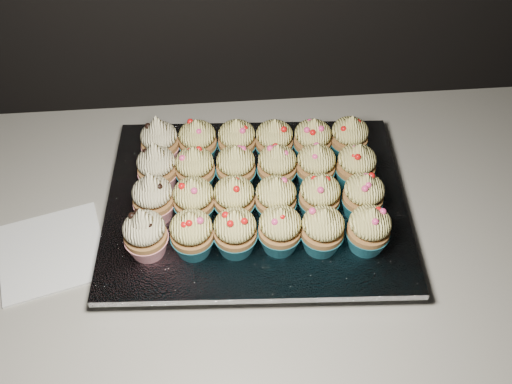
# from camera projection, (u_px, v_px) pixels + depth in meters

# --- Properties ---
(cabinet) EXTENTS (2.40, 0.60, 0.86)m
(cabinet) POSITION_uv_depth(u_px,v_px,m) (255.00, 353.00, 1.26)
(cabinet) COLOR black
(cabinet) RESTS_ON ground
(worktop) EXTENTS (2.44, 0.64, 0.04)m
(worktop) POSITION_uv_depth(u_px,v_px,m) (255.00, 227.00, 0.93)
(worktop) COLOR beige
(worktop) RESTS_ON cabinet
(napkin) EXTENTS (0.19, 0.19, 0.00)m
(napkin) POSITION_uv_depth(u_px,v_px,m) (52.00, 251.00, 0.87)
(napkin) COLOR white
(napkin) RESTS_ON worktop
(baking_tray) EXTENTS (0.45, 0.35, 0.02)m
(baking_tray) POSITION_uv_depth(u_px,v_px,m) (256.00, 208.00, 0.92)
(baking_tray) COLOR black
(baking_tray) RESTS_ON worktop
(foil_lining) EXTENTS (0.49, 0.39, 0.01)m
(foil_lining) POSITION_uv_depth(u_px,v_px,m) (256.00, 201.00, 0.90)
(foil_lining) COLOR silver
(foil_lining) RESTS_ON baking_tray
(cupcake_0) EXTENTS (0.06, 0.06, 0.10)m
(cupcake_0) POSITION_uv_depth(u_px,v_px,m) (145.00, 234.00, 0.80)
(cupcake_0) COLOR red
(cupcake_0) RESTS_ON foil_lining
(cupcake_1) EXTENTS (0.06, 0.06, 0.08)m
(cupcake_1) POSITION_uv_depth(u_px,v_px,m) (192.00, 234.00, 0.81)
(cupcake_1) COLOR #175E6F
(cupcake_1) RESTS_ON foil_lining
(cupcake_2) EXTENTS (0.06, 0.06, 0.08)m
(cupcake_2) POSITION_uv_depth(u_px,v_px,m) (235.00, 232.00, 0.81)
(cupcake_2) COLOR #175E6F
(cupcake_2) RESTS_ON foil_lining
(cupcake_3) EXTENTS (0.06, 0.06, 0.08)m
(cupcake_3) POSITION_uv_depth(u_px,v_px,m) (280.00, 229.00, 0.81)
(cupcake_3) COLOR #175E6F
(cupcake_3) RESTS_ON foil_lining
(cupcake_4) EXTENTS (0.06, 0.06, 0.08)m
(cupcake_4) POSITION_uv_depth(u_px,v_px,m) (322.00, 230.00, 0.81)
(cupcake_4) COLOR #175E6F
(cupcake_4) RESTS_ON foil_lining
(cupcake_5) EXTENTS (0.06, 0.06, 0.08)m
(cupcake_5) POSITION_uv_depth(u_px,v_px,m) (369.00, 229.00, 0.81)
(cupcake_5) COLOR #175E6F
(cupcake_5) RESTS_ON foil_lining
(cupcake_6) EXTENTS (0.06, 0.06, 0.10)m
(cupcake_6) POSITION_uv_depth(u_px,v_px,m) (153.00, 198.00, 0.85)
(cupcake_6) COLOR red
(cupcake_6) RESTS_ON foil_lining
(cupcake_7) EXTENTS (0.06, 0.06, 0.08)m
(cupcake_7) POSITION_uv_depth(u_px,v_px,m) (194.00, 200.00, 0.85)
(cupcake_7) COLOR #175E6F
(cupcake_7) RESTS_ON foil_lining
(cupcake_8) EXTENTS (0.06, 0.06, 0.08)m
(cupcake_8) POSITION_uv_depth(u_px,v_px,m) (234.00, 199.00, 0.85)
(cupcake_8) COLOR #175E6F
(cupcake_8) RESTS_ON foil_lining
(cupcake_9) EXTENTS (0.06, 0.06, 0.08)m
(cupcake_9) POSITION_uv_depth(u_px,v_px,m) (276.00, 199.00, 0.85)
(cupcake_9) COLOR #175E6F
(cupcake_9) RESTS_ON foil_lining
(cupcake_10) EXTENTS (0.06, 0.06, 0.08)m
(cupcake_10) POSITION_uv_depth(u_px,v_px,m) (319.00, 197.00, 0.85)
(cupcake_10) COLOR #175E6F
(cupcake_10) RESTS_ON foil_lining
(cupcake_11) EXTENTS (0.06, 0.06, 0.08)m
(cupcake_11) POSITION_uv_depth(u_px,v_px,m) (363.00, 196.00, 0.85)
(cupcake_11) COLOR #175E6F
(cupcake_11) RESTS_ON foil_lining
(cupcake_12) EXTENTS (0.06, 0.06, 0.10)m
(cupcake_12) POSITION_uv_depth(u_px,v_px,m) (157.00, 167.00, 0.89)
(cupcake_12) COLOR red
(cupcake_12) RESTS_ON foil_lining
(cupcake_13) EXTENTS (0.06, 0.06, 0.08)m
(cupcake_13) POSITION_uv_depth(u_px,v_px,m) (195.00, 169.00, 0.89)
(cupcake_13) COLOR #175E6F
(cupcake_13) RESTS_ON foil_lining
(cupcake_14) EXTENTS (0.06, 0.06, 0.08)m
(cupcake_14) POSITION_uv_depth(u_px,v_px,m) (236.00, 167.00, 0.89)
(cupcake_14) COLOR #175E6F
(cupcake_14) RESTS_ON foil_lining
(cupcake_15) EXTENTS (0.06, 0.06, 0.08)m
(cupcake_15) POSITION_uv_depth(u_px,v_px,m) (277.00, 166.00, 0.89)
(cupcake_15) COLOR #175E6F
(cupcake_15) RESTS_ON foil_lining
(cupcake_16) EXTENTS (0.06, 0.06, 0.08)m
(cupcake_16) POSITION_uv_depth(u_px,v_px,m) (316.00, 166.00, 0.90)
(cupcake_16) COLOR #175E6F
(cupcake_16) RESTS_ON foil_lining
(cupcake_17) EXTENTS (0.06, 0.06, 0.08)m
(cupcake_17) POSITION_uv_depth(u_px,v_px,m) (356.00, 166.00, 0.90)
(cupcake_17) COLOR #175E6F
(cupcake_17) RESTS_ON foil_lining
(cupcake_18) EXTENTS (0.06, 0.06, 0.10)m
(cupcake_18) POSITION_uv_depth(u_px,v_px,m) (160.00, 141.00, 0.93)
(cupcake_18) COLOR red
(cupcake_18) RESTS_ON foil_lining
(cupcake_19) EXTENTS (0.06, 0.06, 0.08)m
(cupcake_19) POSITION_uv_depth(u_px,v_px,m) (198.00, 141.00, 0.93)
(cupcake_19) COLOR #175E6F
(cupcake_19) RESTS_ON foil_lining
(cupcake_20) EXTENTS (0.06, 0.06, 0.08)m
(cupcake_20) POSITION_uv_depth(u_px,v_px,m) (237.00, 141.00, 0.93)
(cupcake_20) COLOR #175E6F
(cupcake_20) RESTS_ON foil_lining
(cupcake_21) EXTENTS (0.06, 0.06, 0.08)m
(cupcake_21) POSITION_uv_depth(u_px,v_px,m) (274.00, 141.00, 0.93)
(cupcake_21) COLOR #175E6F
(cupcake_21) RESTS_ON foil_lining
(cupcake_22) EXTENTS (0.06, 0.06, 0.08)m
(cupcake_22) POSITION_uv_depth(u_px,v_px,m) (312.00, 140.00, 0.93)
(cupcake_22) COLOR #175E6F
(cupcake_22) RESTS_ON foil_lining
(cupcake_23) EXTENTS (0.06, 0.06, 0.08)m
(cupcake_23) POSITION_uv_depth(u_px,v_px,m) (349.00, 138.00, 0.94)
(cupcake_23) COLOR #175E6F
(cupcake_23) RESTS_ON foil_lining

